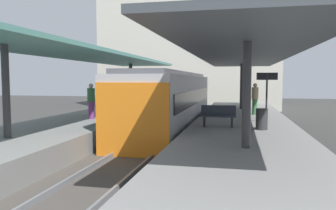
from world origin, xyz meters
TOP-DOWN VIEW (x-y plane):
  - ground_plane at (0.00, 0.00)m, footprint 80.00×80.00m
  - platform_left at (-3.80, 0.00)m, footprint 4.40×28.00m
  - platform_right at (3.80, 0.00)m, footprint 4.40×28.00m
  - track_ballast at (0.00, 0.00)m, footprint 3.20×28.00m
  - rail_near_side at (-0.72, 0.00)m, footprint 0.08×28.00m
  - rail_far_side at (0.72, 0.00)m, footprint 0.08×28.00m
  - commuter_train at (0.00, 3.26)m, footprint 2.78×13.55m
  - canopy_left at (-3.80, 1.40)m, footprint 4.18×21.00m
  - canopy_right at (3.80, 1.40)m, footprint 4.18×21.00m
  - platform_bench at (2.80, -0.87)m, footprint 1.40×0.41m
  - platform_sign at (4.81, 0.90)m, footprint 0.90×0.08m
  - litter_bin at (4.46, -1.35)m, footprint 0.44×0.44m
  - passenger_near_bench at (-3.39, 0.50)m, footprint 0.36×0.36m
  - passenger_mid_platform at (4.47, 4.26)m, footprint 0.36×0.36m
  - passenger_far_end at (-3.10, 5.41)m, footprint 0.36×0.36m
  - station_building_backdrop at (-1.49, 20.00)m, footprint 18.00×6.00m

SIDE VIEW (x-z plane):
  - ground_plane at x=0.00m, z-range 0.00..0.00m
  - track_ballast at x=0.00m, z-range 0.00..0.20m
  - rail_near_side at x=-0.72m, z-range 0.20..0.34m
  - rail_far_side at x=0.72m, z-range 0.20..0.34m
  - platform_left at x=-3.80m, z-range 0.00..1.00m
  - platform_right at x=3.80m, z-range 0.00..1.00m
  - litter_bin at x=4.46m, z-range 1.00..1.80m
  - platform_bench at x=2.80m, z-range 1.03..1.89m
  - commuter_train at x=0.00m, z-range 0.18..3.28m
  - passenger_mid_platform at x=4.47m, z-range 1.03..2.75m
  - passenger_near_bench at x=-3.39m, z-range 1.03..2.75m
  - passenger_far_end at x=-3.10m, z-range 1.03..2.75m
  - platform_sign at x=4.81m, z-range 1.52..3.73m
  - canopy_right at x=3.80m, z-range 2.43..5.53m
  - canopy_left at x=-3.80m, z-range 2.48..5.68m
  - station_building_backdrop at x=-1.49m, z-range 0.00..11.00m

